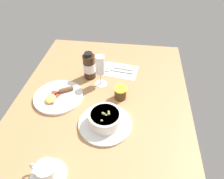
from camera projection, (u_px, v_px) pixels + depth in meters
The scene contains 8 objects.
ground_plane at pixel (102, 101), 102.05cm from camera, with size 110.00×84.00×3.00cm, color #B27F51.
porridge_bowl at pixel (105, 120), 87.38cm from camera, with size 22.90×22.90×7.54cm.
cutlery_setting at pixel (119, 70), 118.39cm from camera, with size 16.42×21.51×0.90cm.
coffee_cup at pixel (47, 172), 70.76cm from camera, with size 12.89×12.89×6.26cm.
wine_glass at pixel (100, 67), 102.55cm from camera, with size 6.56×6.56×16.93cm.
jam_jar at pixel (120, 93), 99.94cm from camera, with size 6.11×6.11×6.13cm.
sauce_bottle_brown at pixel (89, 66), 109.74cm from camera, with size 6.47×6.47×15.18cm.
breakfast_plate at pixel (58, 97), 101.19cm from camera, with size 23.89×23.89×3.70cm.
Camera 1 is at (-70.97, -14.04, 70.88)cm, focal length 33.29 mm.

